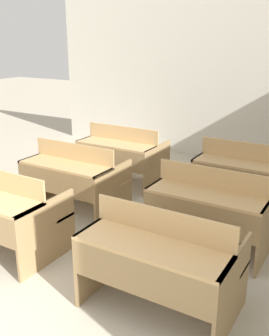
% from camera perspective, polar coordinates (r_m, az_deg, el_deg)
% --- Properties ---
extents(wall_back, '(6.88, 0.06, 2.98)m').
position_cam_1_polar(wall_back, '(7.21, 12.68, 12.85)').
color(wall_back, beige).
rests_on(wall_back, ground_plane).
extents(bench_front_left, '(1.20, 0.80, 0.88)m').
position_cam_1_polar(bench_front_left, '(4.28, -18.82, -5.80)').
color(bench_front_left, '#98794F').
rests_on(bench_front_left, ground_plane).
extents(bench_front_right, '(1.20, 0.80, 0.88)m').
position_cam_1_polar(bench_front_right, '(3.22, 3.74, -13.09)').
color(bench_front_right, '#96784E').
rests_on(bench_front_right, ground_plane).
extents(bench_second_left, '(1.20, 0.80, 0.88)m').
position_cam_1_polar(bench_second_left, '(5.07, -8.82, -1.19)').
color(bench_second_left, '#93744A').
rests_on(bench_second_left, ground_plane).
extents(bench_second_right, '(1.20, 0.80, 0.88)m').
position_cam_1_polar(bench_second_right, '(4.19, 10.97, -5.60)').
color(bench_second_right, '#95764C').
rests_on(bench_second_right, ground_plane).
extents(bench_third_left, '(1.20, 0.80, 0.88)m').
position_cam_1_polar(bench_third_left, '(5.96, -1.87, 2.02)').
color(bench_third_left, '#997A50').
rests_on(bench_third_left, ground_plane).
extents(bench_third_right, '(1.20, 0.80, 0.88)m').
position_cam_1_polar(bench_third_right, '(5.25, 15.65, -0.98)').
color(bench_third_right, '#997A50').
rests_on(bench_third_right, ground_plane).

